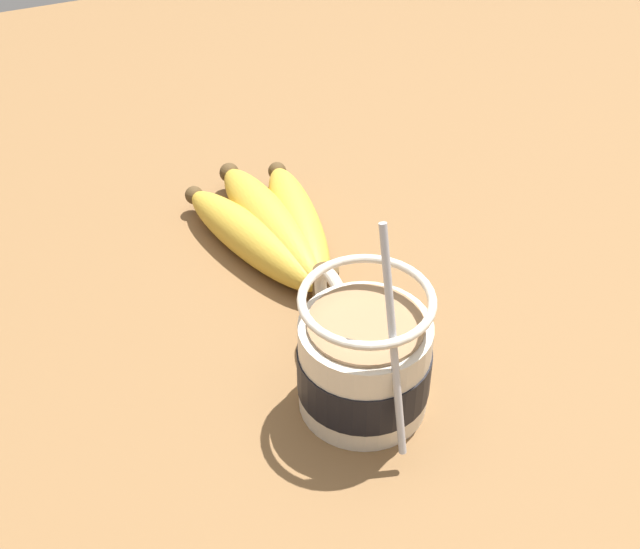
# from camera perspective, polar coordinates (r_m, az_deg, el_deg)

# --- Properties ---
(table) EXTENTS (1.36, 1.36, 0.03)m
(table) POSITION_cam_1_polar(r_m,az_deg,el_deg) (0.69, -2.67, -4.78)
(table) COLOR brown
(table) RESTS_ON ground
(coffee_mug) EXTENTS (0.14, 0.09, 0.17)m
(coffee_mug) POSITION_cam_1_polar(r_m,az_deg,el_deg) (0.60, 2.79, -5.51)
(coffee_mug) COLOR beige
(coffee_mug) RESTS_ON table
(banana_bunch) EXTENTS (0.21, 0.12, 0.04)m
(banana_bunch) POSITION_cam_1_polar(r_m,az_deg,el_deg) (0.75, -2.99, 2.97)
(banana_bunch) COLOR #4C381E
(banana_bunch) RESTS_ON table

